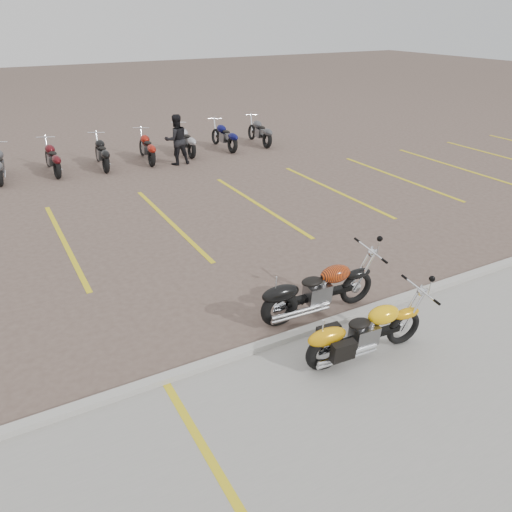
{
  "coord_description": "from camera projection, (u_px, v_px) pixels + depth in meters",
  "views": [
    {
      "loc": [
        -3.96,
        -7.85,
        5.05
      ],
      "look_at": [
        0.27,
        -0.22,
        0.75
      ],
      "focal_mm": 35.0,
      "sensor_mm": 36.0,
      "label": 1
    }
  ],
  "objects": [
    {
      "name": "ground",
      "position": [
        239.0,
        288.0,
        10.12
      ],
      "size": [
        100.0,
        100.0,
        0.0
      ],
      "primitive_type": "plane",
      "color": "brown",
      "rests_on": "ground"
    },
    {
      "name": "concrete_apron",
      "position": [
        395.0,
        436.0,
        6.58
      ],
      "size": [
        60.0,
        5.0,
        0.01
      ],
      "primitive_type": "cube",
      "color": "#9E9B93",
      "rests_on": "ground"
    },
    {
      "name": "flame_cruiser",
      "position": [
        315.0,
        292.0,
        9.01
      ],
      "size": [
        2.34,
        0.37,
        0.96
      ],
      "rotation": [
        0.09,
        0.0,
        -0.05
      ],
      "color": "black",
      "rests_on": "ground"
    },
    {
      "name": "bg_bike_row",
      "position": [
        51.0,
        158.0,
        16.94
      ],
      "size": [
        17.16,
        2.01,
        1.1
      ],
      "color": "black",
      "rests_on": "ground"
    },
    {
      "name": "person_b",
      "position": [
        176.0,
        140.0,
        17.86
      ],
      "size": [
        0.89,
        0.7,
        1.79
      ],
      "primitive_type": "imported",
      "rotation": [
        0.0,
        0.0,
        3.11
      ],
      "color": "black",
      "rests_on": "ground"
    },
    {
      "name": "parking_stripes",
      "position": [
        170.0,
        222.0,
        13.25
      ],
      "size": [
        38.0,
        5.5,
        0.01
      ],
      "primitive_type": null,
      "color": "gold",
      "rests_on": "ground"
    },
    {
      "name": "curb",
      "position": [
        293.0,
        336.0,
        8.52
      ],
      "size": [
        60.0,
        0.18,
        0.12
      ],
      "primitive_type": "cube",
      "color": "#ADAAA3",
      "rests_on": "ground"
    },
    {
      "name": "apron_stripe",
      "position": [
        241.0,
        512.0,
        5.58
      ],
      "size": [
        0.12,
        5.0,
        0.0
      ],
      "primitive_type": "cube",
      "color": "gold",
      "rests_on": "concrete_apron"
    },
    {
      "name": "yellow_cruiser",
      "position": [
        362.0,
        334.0,
        7.91
      ],
      "size": [
        2.18,
        0.36,
        0.9
      ],
      "rotation": [
        0.08,
        0.0,
        -0.07
      ],
      "color": "black",
      "rests_on": "ground"
    }
  ]
}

